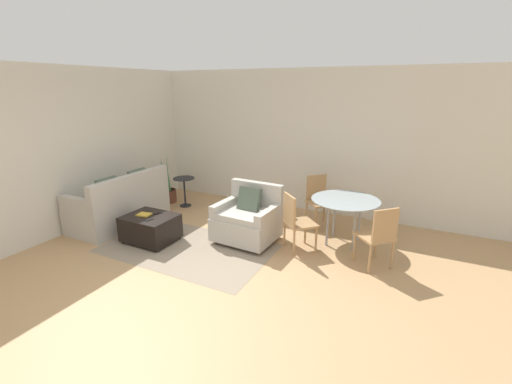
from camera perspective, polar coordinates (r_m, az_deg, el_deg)
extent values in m
plane|color=tan|center=(4.49, -11.18, -15.65)|extent=(20.00, 20.00, 0.00)
cube|color=beige|center=(6.92, 6.01, 8.45)|extent=(12.00, 0.06, 2.75)
cube|color=beige|center=(7.03, -23.74, 7.25)|extent=(0.06, 12.00, 2.75)
cube|color=gray|center=(5.50, -11.30, -9.15)|extent=(2.58, 1.54, 0.00)
cube|color=brown|center=(5.10, -15.47, -11.65)|extent=(2.53, 0.05, 0.00)
cube|color=brown|center=(5.21, -14.21, -10.89)|extent=(2.53, 0.05, 0.00)
cube|color=brown|center=(5.32, -13.00, -10.16)|extent=(2.53, 0.05, 0.00)
cube|color=brown|center=(5.44, -11.85, -9.46)|extent=(2.53, 0.05, 0.00)
cube|color=brown|center=(5.56, -10.76, -8.79)|extent=(2.53, 0.05, 0.00)
cube|color=brown|center=(5.68, -9.71, -8.14)|extent=(2.53, 0.05, 0.00)
cube|color=brown|center=(5.81, -8.71, -7.51)|extent=(2.53, 0.05, 0.00)
cube|color=brown|center=(5.93, -7.76, -6.91)|extent=(2.53, 0.05, 0.00)
cube|color=#B2ADA3|center=(6.75, -21.72, -2.98)|extent=(0.85, 1.73, 0.46)
cube|color=#B2ADA3|center=(6.35, -20.03, 0.53)|extent=(0.14, 1.73, 0.50)
cube|color=#B2ADA3|center=(7.17, -17.30, 1.62)|extent=(0.78, 0.12, 0.26)
cube|color=#B2ADA3|center=(6.17, -27.57, -2.05)|extent=(0.78, 0.12, 0.26)
cube|color=#4C5B4C|center=(6.79, -19.29, 1.91)|extent=(0.19, 0.40, 0.41)
cube|color=#4C5B4C|center=(6.35, -23.70, 0.39)|extent=(0.19, 0.40, 0.41)
cube|color=#B2ADA3|center=(5.54, -1.62, -5.86)|extent=(0.97, 0.85, 0.36)
cube|color=#B2ADA3|center=(5.43, -1.82, -3.72)|extent=(0.72, 0.72, 0.10)
cube|color=#B2ADA3|center=(5.67, 0.12, -0.71)|extent=(0.94, 0.17, 0.49)
cube|color=#B2ADA3|center=(5.65, -5.18, -2.41)|extent=(0.16, 0.75, 0.20)
cube|color=#B2ADA3|center=(5.26, 2.15, -3.87)|extent=(0.16, 0.75, 0.20)
cylinder|color=brown|center=(5.58, -6.76, -8.19)|extent=(0.05, 0.05, 0.06)
cylinder|color=brown|center=(5.21, 0.24, -10.03)|extent=(0.05, 0.05, 0.06)
cylinder|color=brown|center=(6.07, -3.17, -5.96)|extent=(0.05, 0.05, 0.06)
cylinder|color=brown|center=(5.72, 3.42, -7.44)|extent=(0.05, 0.05, 0.06)
cube|color=#4C5B4C|center=(5.47, -1.12, -1.16)|extent=(0.38, 0.23, 0.39)
cube|color=black|center=(5.80, -17.17, -5.65)|extent=(0.79, 0.64, 0.40)
cylinder|color=black|center=(5.95, -21.23, -7.77)|extent=(0.04, 0.04, 0.04)
cylinder|color=black|center=(5.49, -16.23, -9.39)|extent=(0.04, 0.04, 0.04)
cylinder|color=black|center=(6.28, -17.64, -6.05)|extent=(0.04, 0.04, 0.04)
cylinder|color=black|center=(5.85, -12.67, -7.41)|extent=(0.04, 0.04, 0.04)
cube|color=gold|center=(5.78, -18.16, -3.58)|extent=(0.23, 0.19, 0.02)
cube|color=black|center=(5.56, -17.31, -4.40)|extent=(0.08, 0.14, 0.01)
cube|color=black|center=(5.79, -16.01, -3.41)|extent=(0.11, 0.14, 0.01)
cylinder|color=brown|center=(7.69, -14.52, -0.61)|extent=(0.37, 0.37, 0.27)
cylinder|color=black|center=(7.65, -14.59, 0.29)|extent=(0.34, 0.34, 0.02)
cone|color=#387A42|center=(7.53, -14.39, 2.36)|extent=(0.05, 0.07, 0.57)
cone|color=#387A42|center=(7.58, -14.50, 2.47)|extent=(0.11, 0.11, 0.58)
cone|color=#387A42|center=(7.58, -14.60, 3.37)|extent=(0.10, 0.05, 0.81)
cone|color=#387A42|center=(7.63, -14.58, 2.74)|extent=(0.14, 0.08, 0.62)
cone|color=#387A42|center=(7.62, -15.03, 2.89)|extent=(0.05, 0.07, 0.68)
cone|color=#387A42|center=(7.59, -15.39, 2.49)|extent=(0.06, 0.08, 0.60)
cone|color=#387A42|center=(7.54, -15.26, 2.87)|extent=(0.11, 0.08, 0.71)
cone|color=#387A42|center=(7.47, -15.09, 2.76)|extent=(0.16, 0.08, 0.71)
cone|color=#387A42|center=(7.48, -14.51, 2.37)|extent=(0.07, 0.09, 0.60)
cylinder|color=black|center=(7.21, -11.94, 2.25)|extent=(0.44, 0.44, 0.02)
cylinder|color=black|center=(7.29, -11.80, 0.00)|extent=(0.04, 0.04, 0.58)
cylinder|color=black|center=(7.38, -11.66, -2.21)|extent=(0.24, 0.24, 0.02)
cylinder|color=#99A8AD|center=(5.48, 14.70, -1.26)|extent=(1.05, 1.05, 0.01)
cylinder|color=#99999E|center=(5.46, 11.85, -5.24)|extent=(0.04, 0.04, 0.72)
cylinder|color=#99999E|center=(5.38, 16.06, -5.89)|extent=(0.04, 0.04, 0.72)
cylinder|color=#99999E|center=(5.83, 12.90, -3.85)|extent=(0.04, 0.04, 0.72)
cylinder|color=#99999E|center=(5.76, 16.85, -4.43)|extent=(0.04, 0.04, 0.72)
cube|color=tan|center=(5.22, 7.43, -5.19)|extent=(0.59, 0.59, 0.03)
cube|color=tan|center=(5.06, 5.59, -2.96)|extent=(0.29, 0.29, 0.45)
cylinder|color=tan|center=(5.24, 9.98, -7.91)|extent=(0.03, 0.03, 0.42)
cylinder|color=tan|center=(5.53, 8.22, -6.44)|extent=(0.03, 0.03, 0.42)
cylinder|color=tan|center=(5.09, 6.36, -8.52)|extent=(0.03, 0.03, 0.42)
cylinder|color=tan|center=(5.39, 4.77, -6.97)|extent=(0.03, 0.03, 0.42)
cube|color=tan|center=(5.01, 19.12, -7.03)|extent=(0.59, 0.59, 0.03)
cube|color=tan|center=(4.79, 20.76, -5.24)|extent=(0.29, 0.29, 0.45)
cylinder|color=tan|center=(5.33, 19.28, -8.21)|extent=(0.03, 0.03, 0.42)
cylinder|color=tan|center=(5.13, 16.04, -8.91)|extent=(0.03, 0.03, 0.42)
cylinder|color=tan|center=(5.09, 21.74, -9.76)|extent=(0.03, 0.03, 0.42)
cylinder|color=tan|center=(4.88, 18.42, -10.58)|extent=(0.03, 0.03, 0.42)
cube|color=tan|center=(6.18, 10.74, -1.77)|extent=(0.59, 0.59, 0.03)
cube|color=tan|center=(6.27, 10.02, 0.83)|extent=(0.29, 0.29, 0.45)
cylinder|color=tan|center=(6.03, 9.94, -4.50)|extent=(0.03, 0.03, 0.42)
cylinder|color=tan|center=(6.20, 12.88, -4.07)|extent=(0.03, 0.03, 0.42)
cylinder|color=tan|center=(6.33, 8.41, -3.38)|extent=(0.03, 0.03, 0.42)
cylinder|color=tan|center=(6.49, 11.26, -3.00)|extent=(0.03, 0.03, 0.42)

